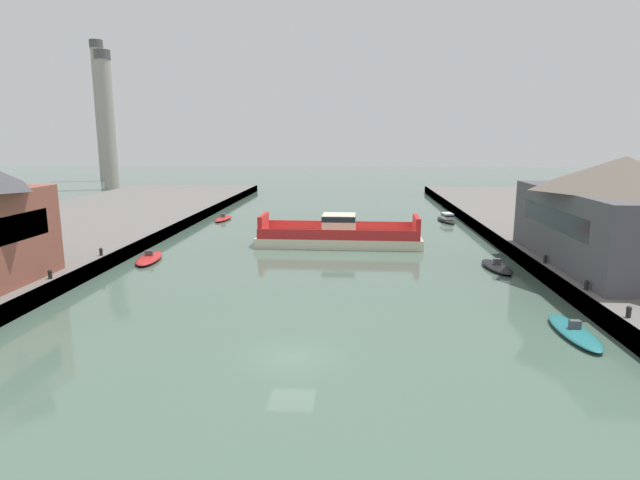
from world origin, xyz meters
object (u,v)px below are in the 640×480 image
moored_boat_mid_right (223,219)px  moored_boat_near_right (574,332)px  moored_boat_mid_left (447,218)px  moored_boat_far_left (497,267)px  smokestack_distant_a (107,117)px  smokestack_distant_b (101,108)px  moored_boat_near_left (149,258)px  warehouse_shed (621,211)px  chain_ferry (339,235)px

moored_boat_mid_right → moored_boat_near_right: bearing=-53.0°
moored_boat_near_right → moored_boat_mid_left: moored_boat_mid_left is taller
moored_boat_far_left → smokestack_distant_a: bearing=134.4°
smokestack_distant_a → moored_boat_mid_left: bearing=-31.9°
moored_boat_mid_left → smokestack_distant_b: 109.14m
moored_boat_near_left → smokestack_distant_a: size_ratio=0.20×
moored_boat_far_left → moored_boat_near_right: bearing=-88.8°
moored_boat_near_right → moored_boat_far_left: size_ratio=1.08×
moored_boat_far_left → smokestack_distant_b: bearing=130.9°
moored_boat_mid_right → smokestack_distant_b: (-50.92, 68.82, 19.67)m
moored_boat_near_right → smokestack_distant_b: 140.67m
moored_boat_near_left → smokestack_distant_a: (-36.80, 69.75, 16.28)m
warehouse_shed → smokestack_distant_b: bearing=133.1°
moored_boat_near_right → warehouse_shed: size_ratio=0.32×
moored_boat_mid_left → warehouse_shed: bearing=-73.8°
chain_ferry → moored_boat_near_left: bearing=-153.4°
warehouse_shed → smokestack_distant_b: 135.21m
chain_ferry → moored_boat_near_right: (14.96, -26.31, -0.82)m
moored_boat_near_right → moored_boat_far_left: moored_boat_far_left is taller
moored_boat_mid_left → moored_boat_far_left: size_ratio=1.08×
moored_boat_mid_left → moored_boat_far_left: 27.56m
moored_boat_near_right → smokestack_distant_a: size_ratio=0.20×
moored_boat_near_left → moored_boat_mid_right: 25.64m
moored_boat_near_left → moored_boat_mid_right: (0.76, 25.63, -0.02)m
moored_boat_near_left → chain_ferry: bearing=26.6°
moored_boat_mid_right → moored_boat_near_left: bearing=-91.7°
moored_boat_near_right → smokestack_distant_b: size_ratio=0.17×
chain_ferry → moored_boat_far_left: (14.61, -10.24, -0.80)m
chain_ferry → moored_boat_mid_right: 24.00m
moored_boat_near_right → warehouse_shed: bearing=57.4°
chain_ferry → moored_boat_mid_left: chain_ferry is taller
chain_ferry → moored_boat_near_right: 30.27m
chain_ferry → warehouse_shed: warehouse_shed is taller
smokestack_distant_b → moored_boat_near_left: bearing=-62.0°
chain_ferry → warehouse_shed: bearing=-28.5°
moored_boat_mid_right → moored_boat_far_left: size_ratio=0.98×
smokestack_distant_a → smokestack_distant_b: bearing=118.4°
smokestack_distant_a → chain_ferry: bearing=-47.9°
moored_boat_far_left → smokestack_distant_b: 128.06m
chain_ferry → moored_boat_far_left: 17.86m
chain_ferry → moored_boat_mid_left: 22.79m
moored_boat_mid_left → warehouse_shed: size_ratio=0.32×
warehouse_shed → smokestack_distant_a: 108.08m
chain_ferry → smokestack_distant_b: 110.93m
smokestack_distant_a → smokestack_distant_b: smokestack_distant_b is taller
moored_boat_mid_left → smokestack_distant_a: size_ratio=0.20×
moored_boat_near_left → smokestack_distant_a: smokestack_distant_a is taller
moored_boat_mid_right → smokestack_distant_b: 87.84m
smokestack_distant_b → moored_boat_far_left: bearing=-49.1°
smokestack_distant_a → moored_boat_mid_right: bearing=-49.6°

